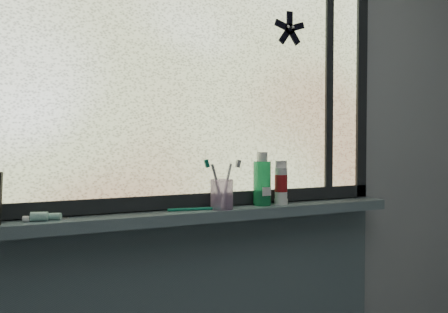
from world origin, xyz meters
TOP-DOWN VIEW (x-y plane):
  - wall_back at (0.00, 1.30)m, footprint 3.00×0.01m
  - windowsill at (0.00, 1.23)m, footprint 1.62×0.14m
  - window_pane at (0.00, 1.28)m, footprint 1.50×0.01m
  - frame_bottom at (0.00, 1.28)m, footprint 1.60×0.03m
  - frame_right at (0.78, 1.28)m, footprint 0.05×0.03m
  - frame_mullion at (0.60, 1.28)m, footprint 0.03×0.03m
  - starfish_sticker at (0.40, 1.27)m, footprint 0.15×0.02m
  - toothpaste_tube at (-0.55, 1.22)m, footprint 0.17×0.09m
  - toothbrush_cup at (0.07, 1.21)m, footprint 0.10×0.10m
  - toothbrush_lying at (-0.04, 1.22)m, footprint 0.24×0.07m
  - mouthwash_bottle at (0.25, 1.24)m, footprint 0.07×0.07m
  - cream_tube at (0.34, 1.23)m, footprint 0.06×0.06m

SIDE VIEW (x-z plane):
  - windowsill at x=0.00m, z-range 0.98..1.02m
  - toothbrush_lying at x=-0.04m, z-range 1.02..1.04m
  - toothpaste_tube at x=-0.55m, z-range 1.02..1.05m
  - frame_bottom at x=0.00m, z-range 1.02..1.07m
  - toothbrush_cup at x=0.07m, z-range 1.02..1.13m
  - cream_tube at x=0.34m, z-range 1.05..1.17m
  - mouthwash_bottle at x=0.25m, z-range 1.04..1.21m
  - wall_back at x=0.00m, z-range 0.00..2.50m
  - frame_right at x=0.78m, z-range 0.98..2.08m
  - window_pane at x=0.00m, z-range 1.03..2.03m
  - frame_mullion at x=0.60m, z-range 1.03..2.03m
  - starfish_sticker at x=0.40m, z-range 1.65..1.79m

